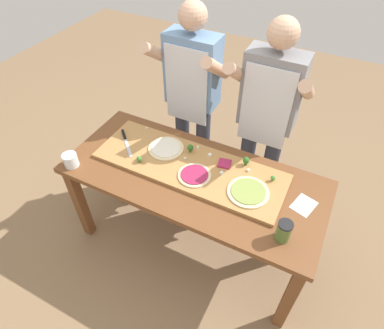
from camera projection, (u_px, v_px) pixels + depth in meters
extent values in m
plane|color=#896B4C|center=(193.00, 239.00, 2.75)|extent=(8.00, 8.00, 0.00)
cube|color=brown|center=(80.00, 203.00, 2.56)|extent=(0.07, 0.07, 0.75)
cube|color=brown|center=(289.00, 298.00, 2.02)|extent=(0.07, 0.07, 0.75)
cube|color=brown|center=(128.00, 154.00, 2.96)|extent=(0.07, 0.07, 0.75)
cube|color=brown|center=(312.00, 222.00, 2.43)|extent=(0.07, 0.07, 0.75)
cube|color=brown|center=(193.00, 177.00, 2.22)|extent=(1.77, 0.76, 0.04)
cube|color=#B27F47|center=(190.00, 166.00, 2.25)|extent=(1.33, 0.45, 0.02)
cube|color=#B7BABF|center=(128.00, 148.00, 2.36)|extent=(0.16, 0.15, 0.00)
cube|color=black|center=(124.00, 134.00, 2.46)|extent=(0.09, 0.09, 0.02)
cylinder|color=beige|center=(248.00, 192.00, 2.05)|extent=(0.27, 0.27, 0.01)
cylinder|color=#899E4C|center=(248.00, 192.00, 2.05)|extent=(0.22, 0.22, 0.01)
cylinder|color=beige|center=(166.00, 148.00, 2.35)|extent=(0.26, 0.26, 0.01)
cylinder|color=silver|center=(166.00, 148.00, 2.35)|extent=(0.21, 0.21, 0.01)
cylinder|color=beige|center=(194.00, 175.00, 2.16)|extent=(0.22, 0.22, 0.01)
cylinder|color=#9E234C|center=(194.00, 174.00, 2.16)|extent=(0.18, 0.18, 0.01)
cube|color=#9E234C|center=(224.00, 164.00, 2.24)|extent=(0.10, 0.10, 0.01)
cylinder|color=#366618|center=(246.00, 163.00, 2.23)|extent=(0.02, 0.02, 0.03)
sphere|color=#2D6623|center=(246.00, 160.00, 2.21)|extent=(0.05, 0.05, 0.05)
cylinder|color=#487A23|center=(272.00, 180.00, 2.13)|extent=(0.01, 0.01, 0.02)
sphere|color=#427F33|center=(273.00, 178.00, 2.11)|extent=(0.03, 0.03, 0.03)
cylinder|color=#366618|center=(190.00, 150.00, 2.32)|extent=(0.02, 0.02, 0.02)
sphere|color=#2D6623|center=(190.00, 147.00, 2.31)|extent=(0.04, 0.04, 0.04)
cylinder|color=#487A23|center=(140.00, 161.00, 2.25)|extent=(0.02, 0.02, 0.02)
sphere|color=#427F33|center=(139.00, 159.00, 2.24)|extent=(0.04, 0.04, 0.04)
cube|color=white|center=(185.00, 159.00, 2.27)|extent=(0.02, 0.02, 0.01)
cube|color=silver|center=(147.00, 128.00, 2.51)|extent=(0.02, 0.02, 0.01)
cube|color=silver|center=(222.00, 173.00, 2.17)|extent=(0.03, 0.03, 0.02)
cube|color=white|center=(210.00, 155.00, 2.29)|extent=(0.03, 0.03, 0.02)
cube|color=silver|center=(248.00, 170.00, 2.19)|extent=(0.02, 0.02, 0.02)
cube|color=white|center=(198.00, 147.00, 2.36)|extent=(0.02, 0.02, 0.02)
cylinder|color=white|center=(71.00, 160.00, 2.24)|extent=(0.10, 0.10, 0.10)
cylinder|color=white|center=(71.00, 162.00, 2.25)|extent=(0.09, 0.09, 0.05)
cylinder|color=#517033|center=(283.00, 232.00, 1.81)|extent=(0.08, 0.08, 0.12)
cylinder|color=black|center=(286.00, 225.00, 1.76)|extent=(0.08, 0.08, 0.01)
cube|color=white|center=(304.00, 205.00, 2.02)|extent=(0.16, 0.18, 0.00)
cylinder|color=#333847|center=(183.00, 141.00, 2.97)|extent=(0.12, 0.12, 0.90)
cylinder|color=#333847|center=(203.00, 147.00, 2.91)|extent=(0.12, 0.12, 0.90)
cube|color=#6689B2|center=(193.00, 70.00, 2.43)|extent=(0.40, 0.20, 0.55)
cube|color=silver|center=(186.00, 87.00, 2.42)|extent=(0.34, 0.01, 0.60)
cylinder|color=tan|center=(158.00, 54.00, 2.36)|extent=(0.08, 0.39, 0.31)
cylinder|color=tan|center=(216.00, 68.00, 2.21)|extent=(0.08, 0.39, 0.31)
sphere|color=tan|center=(193.00, 16.00, 2.15)|extent=(0.20, 0.20, 0.20)
cylinder|color=#333847|center=(246.00, 162.00, 2.78)|extent=(0.12, 0.12, 0.90)
cylinder|color=#333847|center=(269.00, 169.00, 2.71)|extent=(0.12, 0.12, 0.90)
cube|color=gray|center=(272.00, 90.00, 2.23)|extent=(0.40, 0.20, 0.55)
cube|color=silver|center=(265.00, 109.00, 2.22)|extent=(0.34, 0.01, 0.60)
cylinder|color=tan|center=(237.00, 73.00, 2.16)|extent=(0.08, 0.39, 0.31)
cylinder|color=tan|center=(307.00, 90.00, 2.01)|extent=(0.08, 0.39, 0.31)
sphere|color=tan|center=(283.00, 33.00, 1.96)|extent=(0.20, 0.20, 0.20)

